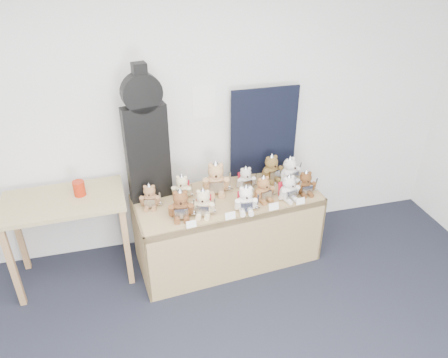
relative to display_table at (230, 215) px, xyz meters
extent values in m
plane|color=white|center=(-0.63, 0.52, 0.81)|extent=(6.00, 0.00, 6.00)
cube|color=white|center=(-0.11, 0.51, 0.90)|extent=(0.21, 0.00, 0.30)
cube|color=#99824D|center=(-0.01, 0.07, 0.12)|extent=(1.72, 0.85, 0.06)
cube|color=#99824D|center=(0.03, -0.27, -0.20)|extent=(1.66, 0.18, 0.69)
cube|color=#99824D|center=(-0.82, -0.01, -0.20)|extent=(0.09, 0.69, 0.69)
cube|color=#99824D|center=(0.81, 0.15, -0.20)|extent=(0.09, 0.69, 0.69)
cube|color=#988251|center=(-1.40, 0.17, 0.27)|extent=(1.02, 0.59, 0.04)
cube|color=#90613E|center=(-1.85, -0.09, -0.15)|extent=(0.05, 0.05, 0.79)
cube|color=#90613E|center=(-1.87, 0.39, -0.15)|extent=(0.05, 0.05, 0.79)
cube|color=#90613E|center=(-0.94, -0.05, -0.15)|extent=(0.05, 0.05, 0.79)
cube|color=#90613E|center=(-0.95, 0.42, -0.15)|extent=(0.05, 0.05, 0.79)
cube|color=black|center=(-0.66, 0.24, 0.58)|extent=(0.38, 0.18, 0.87)
cylinder|color=black|center=(-0.66, 0.24, 1.12)|extent=(0.34, 0.17, 0.32)
cube|color=black|center=(-0.66, 0.24, 1.25)|extent=(0.12, 0.12, 0.22)
cube|color=black|center=(0.44, 0.42, 0.58)|extent=(0.65, 0.03, 0.87)
cylinder|color=#A9220B|center=(-1.26, 0.20, 0.36)|extent=(0.10, 0.10, 0.13)
ellipsoid|color=brown|center=(-0.46, -0.13, 0.22)|extent=(0.19, 0.16, 0.17)
sphere|color=brown|center=(-0.46, -0.13, 0.34)|extent=(0.13, 0.13, 0.13)
cylinder|color=brown|center=(-0.46, -0.18, 0.33)|extent=(0.06, 0.03, 0.05)
sphere|color=black|center=(-0.47, -0.20, 0.33)|extent=(0.02, 0.02, 0.02)
sphere|color=brown|center=(-0.50, -0.12, 0.39)|extent=(0.04, 0.04, 0.04)
sphere|color=brown|center=(-0.42, -0.13, 0.39)|extent=(0.04, 0.04, 0.04)
cylinder|color=brown|center=(-0.54, -0.14, 0.23)|extent=(0.06, 0.10, 0.13)
cylinder|color=brown|center=(-0.38, -0.16, 0.23)|extent=(0.06, 0.10, 0.13)
cylinder|color=brown|center=(-0.50, -0.18, 0.17)|extent=(0.06, 0.12, 0.05)
cylinder|color=brown|center=(-0.43, -0.19, 0.17)|extent=(0.06, 0.12, 0.05)
cube|color=silver|center=(-0.47, -0.19, 0.23)|extent=(0.11, 0.03, 0.09)
cone|color=silver|center=(-0.46, -0.13, 0.39)|extent=(0.11, 0.11, 0.08)
cube|color=silver|center=(-0.36, -0.18, 0.26)|extent=(0.02, 0.04, 0.18)
cube|color=silver|center=(-0.36, -0.18, 0.19)|extent=(0.05, 0.01, 0.01)
ellipsoid|color=beige|center=(-0.27, -0.13, 0.22)|extent=(0.19, 0.17, 0.16)
sphere|color=beige|center=(-0.27, -0.13, 0.32)|extent=(0.12, 0.12, 0.12)
cylinder|color=beige|center=(-0.28, -0.18, 0.31)|extent=(0.05, 0.04, 0.05)
sphere|color=black|center=(-0.29, -0.20, 0.31)|extent=(0.02, 0.02, 0.02)
sphere|color=beige|center=(-0.30, -0.12, 0.37)|extent=(0.04, 0.04, 0.04)
sphere|color=beige|center=(-0.23, -0.14, 0.37)|extent=(0.04, 0.04, 0.04)
cylinder|color=beige|center=(-0.35, -0.13, 0.23)|extent=(0.07, 0.10, 0.12)
cylinder|color=beige|center=(-0.20, -0.17, 0.23)|extent=(0.07, 0.10, 0.12)
cylinder|color=beige|center=(-0.32, -0.18, 0.17)|extent=(0.08, 0.11, 0.05)
cylinder|color=beige|center=(-0.25, -0.20, 0.17)|extent=(0.08, 0.11, 0.05)
cube|color=silver|center=(-0.29, -0.19, 0.22)|extent=(0.10, 0.05, 0.09)
cone|color=silver|center=(-0.27, -0.13, 0.37)|extent=(0.10, 0.10, 0.08)
cube|color=silver|center=(-0.18, -0.19, 0.25)|extent=(0.02, 0.04, 0.17)
cube|color=silver|center=(-0.18, -0.19, 0.19)|extent=(0.05, 0.02, 0.01)
cube|color=#B01427|center=(-0.25, -0.08, 0.23)|extent=(0.13, 0.06, 0.14)
ellipsoid|color=white|center=(0.09, -0.17, 0.22)|extent=(0.18, 0.16, 0.16)
sphere|color=white|center=(0.09, -0.17, 0.32)|extent=(0.12, 0.12, 0.12)
cylinder|color=white|center=(0.08, -0.22, 0.31)|extent=(0.05, 0.03, 0.05)
sphere|color=black|center=(0.08, -0.24, 0.31)|extent=(0.02, 0.02, 0.02)
sphere|color=white|center=(0.05, -0.16, 0.37)|extent=(0.04, 0.04, 0.04)
sphere|color=white|center=(0.13, -0.18, 0.37)|extent=(0.04, 0.04, 0.04)
cylinder|color=white|center=(0.02, -0.18, 0.22)|extent=(0.06, 0.09, 0.12)
cylinder|color=white|center=(0.16, -0.20, 0.22)|extent=(0.06, 0.09, 0.12)
cylinder|color=white|center=(0.05, -0.22, 0.17)|extent=(0.06, 0.11, 0.05)
cylinder|color=white|center=(0.12, -0.23, 0.17)|extent=(0.06, 0.11, 0.05)
cube|color=silver|center=(0.08, -0.23, 0.22)|extent=(0.10, 0.03, 0.09)
cone|color=silver|center=(0.09, -0.17, 0.37)|extent=(0.10, 0.10, 0.07)
cube|color=silver|center=(0.18, -0.22, 0.25)|extent=(0.02, 0.04, 0.16)
cube|color=silver|center=(0.18, -0.22, 0.19)|extent=(0.05, 0.01, 0.01)
cube|color=#B01427|center=(0.10, -0.11, 0.23)|extent=(0.13, 0.05, 0.14)
ellipsoid|color=#936138|center=(0.29, -0.04, 0.21)|extent=(0.18, 0.16, 0.15)
sphere|color=#936138|center=(0.29, -0.04, 0.32)|extent=(0.11, 0.11, 0.11)
cylinder|color=#936138|center=(0.30, -0.09, 0.31)|extent=(0.05, 0.03, 0.05)
sphere|color=black|center=(0.30, -0.11, 0.31)|extent=(0.02, 0.02, 0.02)
sphere|color=#936138|center=(0.25, -0.05, 0.36)|extent=(0.04, 0.04, 0.04)
sphere|color=#936138|center=(0.32, -0.04, 0.36)|extent=(0.04, 0.04, 0.04)
cylinder|color=#936138|center=(0.22, -0.08, 0.22)|extent=(0.06, 0.09, 0.11)
cylinder|color=#936138|center=(0.36, -0.05, 0.22)|extent=(0.06, 0.09, 0.11)
cylinder|color=#936138|center=(0.27, -0.10, 0.17)|extent=(0.07, 0.11, 0.05)
cylinder|color=#936138|center=(0.33, -0.09, 0.17)|extent=(0.07, 0.11, 0.05)
cube|color=silver|center=(0.30, -0.10, 0.22)|extent=(0.10, 0.04, 0.08)
cone|color=silver|center=(0.29, -0.04, 0.36)|extent=(0.09, 0.09, 0.07)
cube|color=silver|center=(0.39, -0.05, 0.24)|extent=(0.02, 0.04, 0.16)
cube|color=silver|center=(0.39, -0.05, 0.18)|extent=(0.05, 0.02, 0.01)
ellipsoid|color=silver|center=(0.51, -0.09, 0.22)|extent=(0.18, 0.16, 0.15)
sphere|color=silver|center=(0.51, -0.09, 0.32)|extent=(0.11, 0.11, 0.11)
cylinder|color=silver|center=(0.52, -0.14, 0.31)|extent=(0.05, 0.04, 0.05)
sphere|color=black|center=(0.52, -0.15, 0.31)|extent=(0.02, 0.02, 0.02)
sphere|color=silver|center=(0.47, -0.10, 0.36)|extent=(0.04, 0.04, 0.04)
sphere|color=silver|center=(0.55, -0.08, 0.36)|extent=(0.04, 0.04, 0.04)
cylinder|color=silver|center=(0.44, -0.13, 0.22)|extent=(0.06, 0.09, 0.12)
cylinder|color=silver|center=(0.59, -0.09, 0.22)|extent=(0.06, 0.09, 0.12)
cylinder|color=silver|center=(0.49, -0.15, 0.17)|extent=(0.07, 0.11, 0.05)
cylinder|color=silver|center=(0.56, -0.14, 0.17)|extent=(0.07, 0.11, 0.05)
cube|color=silver|center=(0.52, -0.15, 0.22)|extent=(0.10, 0.04, 0.09)
cone|color=silver|center=(0.51, -0.09, 0.37)|extent=(0.10, 0.10, 0.07)
cube|color=silver|center=(0.61, -0.10, 0.25)|extent=(0.02, 0.04, 0.16)
cube|color=silver|center=(0.61, -0.10, 0.18)|extent=(0.05, 0.02, 0.01)
cube|color=#B01427|center=(0.50, -0.03, 0.23)|extent=(0.13, 0.06, 0.14)
ellipsoid|color=brown|center=(0.69, -0.04, 0.21)|extent=(0.15, 0.13, 0.15)
sphere|color=brown|center=(0.69, -0.04, 0.31)|extent=(0.11, 0.11, 0.11)
cylinder|color=brown|center=(0.69, -0.09, 0.30)|extent=(0.05, 0.03, 0.05)
sphere|color=black|center=(0.69, -0.10, 0.30)|extent=(0.02, 0.02, 0.02)
sphere|color=brown|center=(0.66, -0.04, 0.35)|extent=(0.03, 0.03, 0.03)
sphere|color=brown|center=(0.73, -0.04, 0.35)|extent=(0.03, 0.03, 0.03)
cylinder|color=brown|center=(0.62, -0.06, 0.22)|extent=(0.04, 0.08, 0.11)
cylinder|color=brown|center=(0.76, -0.06, 0.22)|extent=(0.04, 0.08, 0.11)
cylinder|color=brown|center=(0.66, -0.09, 0.17)|extent=(0.05, 0.10, 0.04)
cylinder|color=brown|center=(0.73, -0.09, 0.17)|extent=(0.05, 0.10, 0.04)
cube|color=silver|center=(0.69, -0.10, 0.22)|extent=(0.10, 0.02, 0.08)
cone|color=silver|center=(0.69, -0.04, 0.36)|extent=(0.09, 0.09, 0.07)
cube|color=silver|center=(0.78, -0.07, 0.24)|extent=(0.01, 0.04, 0.15)
cube|color=silver|center=(0.78, -0.07, 0.18)|extent=(0.04, 0.01, 0.01)
ellipsoid|color=beige|center=(-0.39, 0.18, 0.21)|extent=(0.18, 0.16, 0.15)
sphere|color=beige|center=(-0.39, 0.18, 0.31)|extent=(0.11, 0.11, 0.11)
cylinder|color=beige|center=(-0.41, 0.13, 0.30)|extent=(0.05, 0.04, 0.04)
sphere|color=black|center=(-0.41, 0.12, 0.30)|extent=(0.02, 0.02, 0.02)
sphere|color=beige|center=(-0.43, 0.19, 0.35)|extent=(0.03, 0.03, 0.03)
sphere|color=beige|center=(-0.36, 0.16, 0.35)|extent=(0.03, 0.03, 0.03)
cylinder|color=beige|center=(-0.47, 0.18, 0.22)|extent=(0.06, 0.09, 0.11)
cylinder|color=beige|center=(-0.33, 0.14, 0.22)|extent=(0.06, 0.09, 0.11)
cylinder|color=beige|center=(-0.44, 0.14, 0.17)|extent=(0.07, 0.10, 0.04)
cylinder|color=beige|center=(-0.38, 0.12, 0.17)|extent=(0.07, 0.10, 0.04)
cube|color=silver|center=(-0.41, 0.12, 0.22)|extent=(0.09, 0.04, 0.08)
cone|color=silver|center=(-0.39, 0.18, 0.35)|extent=(0.09, 0.09, 0.07)
cube|color=silver|center=(-0.32, 0.12, 0.24)|extent=(0.02, 0.04, 0.15)
cube|color=silver|center=(-0.32, 0.12, 0.18)|extent=(0.04, 0.02, 0.01)
cube|color=#B01427|center=(-0.38, 0.23, 0.22)|extent=(0.12, 0.06, 0.13)
ellipsoid|color=tan|center=(-0.08, 0.19, 0.23)|extent=(0.22, 0.20, 0.20)
sphere|color=tan|center=(-0.08, 0.19, 0.37)|extent=(0.14, 0.14, 0.14)
cylinder|color=tan|center=(-0.09, 0.13, 0.35)|extent=(0.07, 0.04, 0.06)
sphere|color=black|center=(-0.10, 0.11, 0.35)|extent=(0.02, 0.02, 0.02)
sphere|color=tan|center=(-0.13, 0.20, 0.42)|extent=(0.05, 0.05, 0.05)
sphere|color=tan|center=(-0.04, 0.18, 0.42)|extent=(0.05, 0.05, 0.05)
cylinder|color=tan|center=(-0.18, 0.18, 0.24)|extent=(0.07, 0.12, 0.15)
cylinder|color=tan|center=(0.01, 0.15, 0.24)|extent=(0.07, 0.12, 0.15)
cylinder|color=tan|center=(-0.14, 0.13, 0.18)|extent=(0.08, 0.14, 0.06)
cylinder|color=tan|center=(-0.05, 0.11, 0.18)|extent=(0.08, 0.14, 0.06)
cube|color=silver|center=(-0.10, 0.11, 0.24)|extent=(0.13, 0.04, 0.11)
cone|color=silver|center=(-0.08, 0.19, 0.43)|extent=(0.12, 0.12, 0.09)
cube|color=silver|center=(0.03, 0.13, 0.27)|extent=(0.02, 0.05, 0.21)
cube|color=silver|center=(0.03, 0.13, 0.19)|extent=(0.06, 0.02, 0.01)
ellipsoid|color=beige|center=(0.20, 0.19, 0.21)|extent=(0.14, 0.12, 0.14)
sphere|color=beige|center=(0.20, 0.19, 0.30)|extent=(0.10, 0.10, 0.10)
cylinder|color=beige|center=(0.20, 0.14, 0.30)|extent=(0.04, 0.02, 0.04)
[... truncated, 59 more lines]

